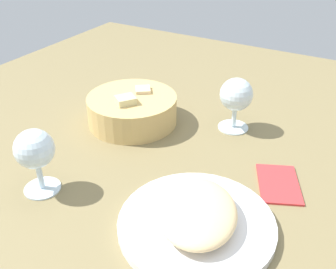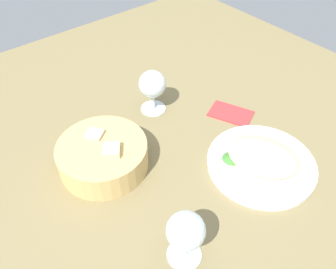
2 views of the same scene
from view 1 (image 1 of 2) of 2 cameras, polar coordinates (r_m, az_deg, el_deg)
ground_plane at (r=78.95cm, az=1.58°, el=-3.33°), size 140.00×140.00×2.00cm
plate at (r=62.10cm, az=4.17°, el=-12.87°), size 24.38×24.38×1.40cm
omelette at (r=60.35cm, az=4.26°, el=-11.13°), size 19.38×17.56×3.70cm
lettuce_garnish at (r=65.98cm, az=2.52°, el=-8.09°), size 4.31×4.31×1.28cm
bread_basket at (r=87.92cm, az=-5.21°, el=3.68°), size 19.89×19.89×7.84cm
wine_glass_near at (r=84.50cm, az=9.89°, el=5.41°), size 7.09×7.09×11.73cm
wine_glass_far at (r=68.36cm, az=-18.81°, el=-2.44°), size 6.76×6.76×11.84cm
folded_napkin at (r=73.11cm, az=15.94°, el=-6.61°), size 12.89×10.84×0.80cm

